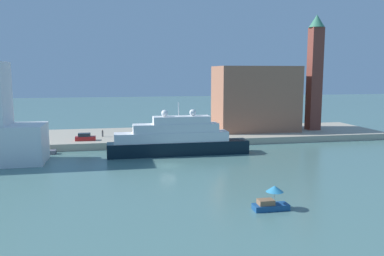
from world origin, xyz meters
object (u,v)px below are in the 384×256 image
harbor_building (255,99)px  person_figure (103,133)px  large_yacht (177,139)px  small_motorboat (271,200)px  mooring_bollard (180,138)px  bell_tower (315,70)px  work_barge (41,152)px  parked_car (85,137)px

harbor_building → person_figure: 37.51m
large_yacht → harbor_building: (22.51, 18.82, 6.32)m
small_motorboat → person_figure: person_figure is taller
mooring_bollard → bell_tower: bearing=13.8°
large_yacht → small_motorboat: 32.92m
work_barge → bell_tower: bell_tower is taller
mooring_bollard → parked_car: bearing=171.9°
parked_car → harbor_building: bearing=10.6°
mooring_bollard → small_motorboat: bearing=-84.8°
work_barge → parked_car: parked_car is taller
harbor_building → mooring_bollard: bearing=-153.3°
bell_tower → mooring_bollard: 38.98m
large_yacht → mooring_bollard: large_yacht is taller
bell_tower → large_yacht: bearing=-155.2°
parked_car → person_figure: 5.56m
parked_car → mooring_bollard: parked_car is taller
work_barge → person_figure: 15.37m
parked_car → small_motorboat: bearing=-61.9°
harbor_building → parked_car: bearing=-169.4°
person_figure → small_motorboat: bearing=-67.5°
parked_car → person_figure: person_figure is taller
harbor_building → mooring_bollard: harbor_building is taller
bell_tower → person_figure: (-51.29, -1.45, -14.14)m
large_yacht → harbor_building: harbor_building is taller
large_yacht → small_motorboat: (5.71, -32.37, -1.83)m
parked_car → person_figure: bearing=51.8°
work_barge → parked_car: (7.85, 5.90, 1.75)m
bell_tower → mooring_bollard: bearing=-166.2°
small_motorboat → work_barge: bearing=129.5°
small_motorboat → work_barge: (-31.19, 37.78, -0.75)m
bell_tower → parked_car: bell_tower is taller
large_yacht → bell_tower: (37.11, 17.13, 13.36)m
work_barge → mooring_bollard: 27.67m
mooring_bollard → large_yacht: bearing=-103.1°
small_motorboat → bell_tower: 60.56m
large_yacht → harbor_building: 30.01m
large_yacht → person_figure: large_yacht is taller
harbor_building → small_motorboat: bearing=-108.2°
large_yacht → person_figure: size_ratio=16.92×
large_yacht → small_motorboat: large_yacht is taller
large_yacht → work_barge: large_yacht is taller
harbor_building → person_figure: (-36.70, -3.13, -7.10)m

